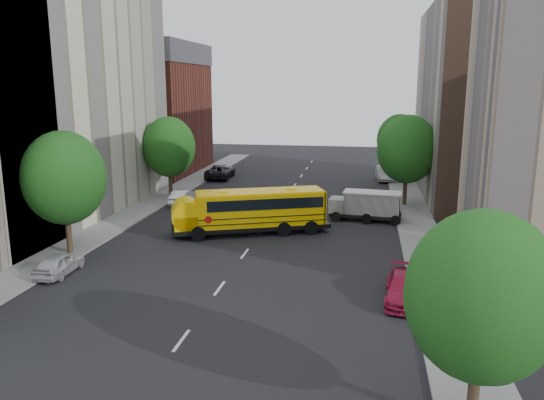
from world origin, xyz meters
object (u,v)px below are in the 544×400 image
(school_bus, at_px, (249,209))
(parked_car_2, at_px, (220,171))
(street_tree_5, at_px, (399,140))
(parked_car_1, at_px, (183,197))
(parked_car_5, at_px, (384,174))
(safari_truck, at_px, (366,205))
(parked_car_3, at_px, (405,288))
(street_tree_4, at_px, (407,149))
(street_tree_1, at_px, (64,178))
(street_tree_2, at_px, (169,147))
(street_tree_3, at_px, (482,296))
(parked_car_0, at_px, (59,264))
(parked_car_4, at_px, (381,202))

(school_bus, xyz_separation_m, parked_car_2, (-8.33, 22.07, -1.00))
(street_tree_5, height_order, parked_car_2, street_tree_5)
(parked_car_1, xyz_separation_m, parked_car_5, (18.40, 15.46, 0.13))
(school_bus, height_order, safari_truck, school_bus)
(parked_car_1, distance_m, parked_car_3, 26.57)
(street_tree_4, xyz_separation_m, parked_car_1, (-19.80, -2.78, -4.41))
(parked_car_5, bearing_deg, safari_truck, -99.99)
(street_tree_1, relative_size, school_bus, 0.69)
(street_tree_2, distance_m, street_tree_3, 38.83)
(street_tree_4, height_order, parked_car_1, street_tree_4)
(street_tree_1, bearing_deg, street_tree_4, 39.29)
(street_tree_1, relative_size, street_tree_3, 1.11)
(street_tree_1, height_order, parked_car_1, street_tree_1)
(street_tree_1, relative_size, parked_car_5, 1.65)
(school_bus, xyz_separation_m, parked_car_3, (10.33, -10.71, -1.13))
(parked_car_0, xyz_separation_m, parked_car_4, (18.50, 19.33, 0.07))
(parked_car_0, bearing_deg, street_tree_5, -123.20)
(street_tree_1, height_order, safari_truck, street_tree_1)
(school_bus, height_order, parked_car_1, school_bus)
(parked_car_1, xyz_separation_m, parked_car_3, (18.40, -19.17, 0.01))
(school_bus, xyz_separation_m, parked_car_0, (-8.87, -10.27, -1.16))
(street_tree_5, bearing_deg, street_tree_3, -90.00)
(street_tree_3, height_order, parked_car_0, street_tree_3)
(street_tree_3, height_order, parked_car_1, street_tree_3)
(street_tree_5, relative_size, parked_car_0, 2.00)
(street_tree_4, bearing_deg, street_tree_1, -140.71)
(street_tree_5, height_order, parked_car_4, street_tree_5)
(street_tree_4, xyz_separation_m, parked_car_5, (-1.40, 12.68, -4.29))
(parked_car_1, distance_m, parked_car_2, 13.61)
(parked_car_1, bearing_deg, safari_truck, 169.06)
(street_tree_4, distance_m, street_tree_5, 12.01)
(parked_car_2, bearing_deg, school_bus, 108.21)
(safari_truck, xyz_separation_m, parked_car_5, (1.97, 18.68, -0.47))
(parked_car_3, relative_size, parked_car_4, 1.12)
(parked_car_4, xyz_separation_m, parked_car_5, (0.70, 14.86, 0.08))
(street_tree_3, relative_size, safari_truck, 1.24)
(street_tree_4, relative_size, school_bus, 0.70)
(parked_car_1, bearing_deg, parked_car_3, 133.96)
(safari_truck, bearing_deg, parked_car_0, -132.41)
(safari_truck, height_order, parked_car_5, safari_truck)
(school_bus, height_order, parked_car_3, school_bus)
(street_tree_3, bearing_deg, safari_truck, 97.39)
(safari_truck, bearing_deg, street_tree_3, -77.03)
(street_tree_2, height_order, street_tree_4, street_tree_4)
(parked_car_1, bearing_deg, parked_car_2, -88.77)
(parked_car_4, bearing_deg, parked_car_0, -132.86)
(street_tree_2, relative_size, street_tree_4, 0.95)
(street_tree_4, xyz_separation_m, safari_truck, (-3.37, -6.00, -3.82))
(street_tree_1, height_order, parked_car_4, street_tree_1)
(street_tree_2, xyz_separation_m, parked_car_4, (19.90, -2.18, -4.12))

